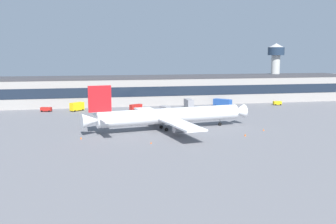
% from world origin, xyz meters
% --- Properties ---
extents(ground_plane, '(600.00, 600.00, 0.00)m').
position_xyz_m(ground_plane, '(0.00, 0.00, 0.00)').
color(ground_plane, slate).
extents(terminal_building, '(178.03, 16.58, 13.37)m').
position_xyz_m(terminal_building, '(0.00, 60.37, 6.71)').
color(terminal_building, '#9E9993').
rests_on(terminal_building, ground_plane).
extents(airliner, '(54.52, 47.10, 14.56)m').
position_xyz_m(airliner, '(-13.20, -3.62, 4.42)').
color(airliner, white).
rests_on(airliner, ground_plane).
extents(control_tower, '(8.36, 8.36, 28.91)m').
position_xyz_m(control_tower, '(57.64, 63.65, 18.18)').
color(control_tower, '#B7B7B2').
rests_on(control_tower, ground_plane).
extents(stair_truck, '(6.13, 5.71, 3.55)m').
position_xyz_m(stair_truck, '(-41.96, 43.86, 1.98)').
color(stair_truck, yellow).
rests_on(stair_truck, ground_plane).
extents(fuel_truck, '(7.43, 8.31, 3.35)m').
position_xyz_m(fuel_truck, '(22.43, 44.30, 1.88)').
color(fuel_truck, '#2651A5').
rests_on(fuel_truck, ground_plane).
extents(crew_van, '(5.63, 4.37, 2.55)m').
position_xyz_m(crew_van, '(-17.52, 40.52, 1.46)').
color(crew_van, red).
rests_on(crew_van, ground_plane).
extents(baggage_tug, '(3.74, 2.33, 1.85)m').
position_xyz_m(baggage_tug, '(48.80, 43.53, 1.09)').
color(baggage_tug, yellow).
rests_on(baggage_tug, ground_plane).
extents(pushback_tractor, '(4.28, 5.44, 1.75)m').
position_xyz_m(pushback_tractor, '(-5.43, 38.57, 1.05)').
color(pushback_tractor, gray).
rests_on(pushback_tractor, ground_plane).
extents(follow_me_car, '(4.75, 3.04, 1.85)m').
position_xyz_m(follow_me_car, '(-54.20, 44.43, 1.09)').
color(follow_me_car, red).
rests_on(follow_me_car, ground_plane).
extents(catering_truck, '(2.69, 7.22, 4.15)m').
position_xyz_m(catering_truck, '(5.54, 40.61, 2.29)').
color(catering_truck, gray).
rests_on(catering_truck, ground_plane).
extents(traffic_cone_0, '(0.54, 0.54, 0.67)m').
position_xyz_m(traffic_cone_0, '(6.82, -17.63, 0.34)').
color(traffic_cone_0, '#F2590C').
rests_on(traffic_cone_0, ground_plane).
extents(traffic_cone_1, '(0.48, 0.48, 0.60)m').
position_xyz_m(traffic_cone_1, '(15.58, -11.44, 0.30)').
color(traffic_cone_1, '#F2590C').
rests_on(traffic_cone_1, ground_plane).
extents(traffic_cone_2, '(0.44, 0.44, 0.55)m').
position_xyz_m(traffic_cone_2, '(-21.59, -21.47, 0.28)').
color(traffic_cone_2, '#F2590C').
rests_on(traffic_cone_2, ground_plane).
extents(traffic_cone_3, '(0.48, 0.48, 0.60)m').
position_xyz_m(traffic_cone_3, '(-39.89, -11.76, 0.30)').
color(traffic_cone_3, '#F2590C').
rests_on(traffic_cone_3, ground_plane).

